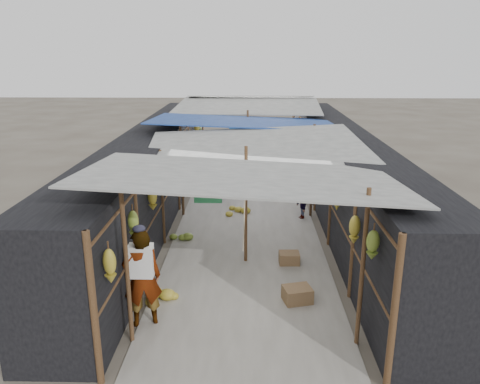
# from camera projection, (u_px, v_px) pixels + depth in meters

# --- Properties ---
(ground) EXTENTS (80.00, 80.00, 0.00)m
(ground) POSITION_uv_depth(u_px,v_px,m) (244.00, 342.00, 7.51)
(ground) COLOR #6B6356
(ground) RESTS_ON ground
(aisle_slab) EXTENTS (3.60, 16.00, 0.02)m
(aisle_slab) POSITION_uv_depth(u_px,v_px,m) (247.00, 209.00, 13.72)
(aisle_slab) COLOR #9E998E
(aisle_slab) RESTS_ON ground
(stall_left) EXTENTS (1.40, 15.00, 2.30)m
(stall_left) POSITION_uv_depth(u_px,v_px,m) (153.00, 171.00, 13.45)
(stall_left) COLOR black
(stall_left) RESTS_ON ground
(stall_right) EXTENTS (1.40, 15.00, 2.30)m
(stall_right) POSITION_uv_depth(u_px,v_px,m) (342.00, 172.00, 13.33)
(stall_right) COLOR black
(stall_right) RESTS_ON ground
(crate_near) EXTENTS (0.59, 0.52, 0.30)m
(crate_near) POSITION_uv_depth(u_px,v_px,m) (297.00, 295.00, 8.66)
(crate_near) COLOR brown
(crate_near) RESTS_ON ground
(crate_mid) EXTENTS (0.45, 0.36, 0.26)m
(crate_mid) POSITION_uv_depth(u_px,v_px,m) (289.00, 258.00, 10.22)
(crate_mid) COLOR brown
(crate_mid) RESTS_ON ground
(crate_back) EXTENTS (0.60, 0.55, 0.31)m
(crate_back) POSITION_uv_depth(u_px,v_px,m) (223.00, 190.00, 15.12)
(crate_back) COLOR brown
(crate_back) RESTS_ON ground
(black_basin) EXTENTS (0.66, 0.66, 0.20)m
(black_basin) POSITION_uv_depth(u_px,v_px,m) (297.00, 190.00, 15.34)
(black_basin) COLOR black
(black_basin) RESTS_ON ground
(vendor_elderly) EXTENTS (0.72, 0.58, 1.73)m
(vendor_elderly) POSITION_uv_depth(u_px,v_px,m) (142.00, 278.00, 7.77)
(vendor_elderly) COLOR white
(vendor_elderly) RESTS_ON ground
(shopper_blue) EXTENTS (0.91, 0.85, 1.49)m
(shopper_blue) POSITION_uv_depth(u_px,v_px,m) (230.00, 174.00, 14.80)
(shopper_blue) COLOR #1D4A94
(shopper_blue) RESTS_ON ground
(vendor_seated) EXTENTS (0.47, 0.65, 0.91)m
(vendor_seated) POSITION_uv_depth(u_px,v_px,m) (301.00, 203.00, 12.88)
(vendor_seated) COLOR #4A4540
(vendor_seated) RESTS_ON ground
(market_canopy) EXTENTS (5.62, 15.20, 2.77)m
(market_canopy) POSITION_uv_depth(u_px,v_px,m) (248.00, 126.00, 13.35)
(market_canopy) COLOR brown
(market_canopy) RESTS_ON ground
(hanging_bananas) EXTENTS (3.96, 14.37, 0.73)m
(hanging_bananas) POSITION_uv_depth(u_px,v_px,m) (240.00, 157.00, 12.88)
(hanging_bananas) COLOR #A08D29
(hanging_bananas) RESTS_ON ground
(floor_bananas) EXTENTS (3.71, 10.20, 0.36)m
(floor_bananas) POSITION_uv_depth(u_px,v_px,m) (231.00, 201.00, 14.07)
(floor_bananas) COLOR #A08D29
(floor_bananas) RESTS_ON ground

